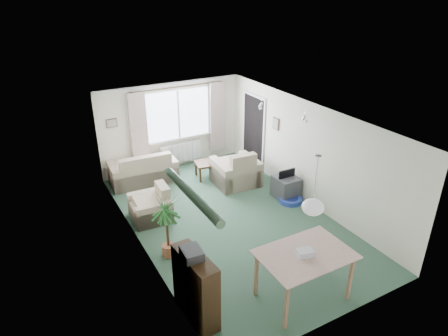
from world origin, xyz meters
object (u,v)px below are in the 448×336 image
sofa (143,167)px  dining_table (303,276)px  coffee_table (214,169)px  bookshelf (196,287)px  tv_cube (286,187)px  houseplant (167,228)px  pet_bed (290,200)px  armchair_corner (236,166)px  armchair_left (150,203)px

sofa → dining_table: 5.43m
coffee_table → bookshelf: bookshelf is taller
bookshelf → dining_table: (1.71, -0.46, -0.14)m
tv_cube → houseplant: bearing=-166.2°
dining_table → pet_bed: 3.19m
sofa → tv_cube: size_ratio=2.89×
sofa → armchair_corner: bearing=151.4°
pet_bed → bookshelf: bearing=-148.4°
armchair_left → pet_bed: bearing=76.8°
tv_cube → pet_bed: tv_cube is taller
coffee_table → tv_cube: tv_cube is taller
dining_table → tv_cube: 3.42m
bookshelf → sofa: bearing=76.3°
armchair_left → tv_cube: 3.27m
armchair_corner → tv_cube: size_ratio=1.84×
armchair_corner → tv_cube: armchair_corner is taller
sofa → houseplant: houseplant is taller
armchair_corner → armchair_left: size_ratio=1.26×
bookshelf → armchair_left: bearing=79.1°
sofa → armchair_corner: 2.41m
dining_table → tv_cube: bearing=57.5°
sofa → bookshelf: bookshelf is taller
sofa → dining_table: bearing=102.9°
dining_table → armchair_left: bearing=111.1°
houseplant → dining_table: 2.60m
armchair_corner → bookshelf: bookshelf is taller
armchair_corner → pet_bed: 1.66m
armchair_corner → houseplant: 3.31m
armchair_corner → bookshelf: size_ratio=0.94×
bookshelf → tv_cube: 4.29m
bookshelf → dining_table: bookshelf is taller
armchair_left → tv_cube: size_ratio=1.47×
tv_cube → pet_bed: size_ratio=1.03×
dining_table → pet_bed: (1.78, 2.61, -0.37)m
sofa → dining_table: (0.92, -5.35, 0.01)m
coffee_table → dining_table: 4.79m
houseplant → dining_table: size_ratio=0.92×
houseplant → armchair_corner: bearing=36.7°
tv_cube → armchair_left: bearing=169.2°
coffee_table → tv_cube: size_ratio=1.66×
armchair_left → pet_bed: (3.15, -0.92, -0.32)m
sofa → tv_cube: 3.70m
dining_table → bookshelf: bearing=164.8°
armchair_left → houseplant: size_ratio=0.67×
armchair_left → houseplant: bearing=-2.9°
pet_bed → sofa: bearing=134.6°
armchair_left → houseplant: 1.46m
armchair_left → tv_cube: armchair_left is taller
sofa → armchair_corner: size_ratio=1.57×
houseplant → armchair_left: bearing=84.0°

